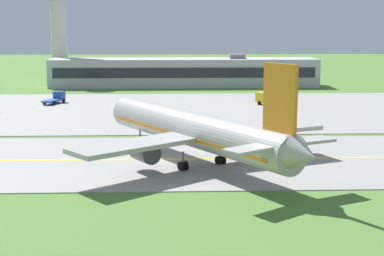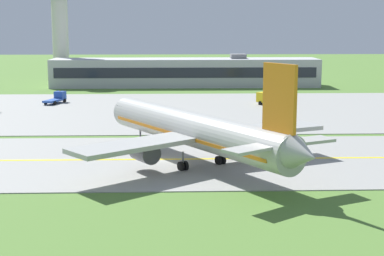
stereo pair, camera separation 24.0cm
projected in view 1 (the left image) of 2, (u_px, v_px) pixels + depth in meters
ground_plane at (171, 160)px, 71.83m from camera, size 500.00×500.00×0.00m
taxiway_strip at (171, 160)px, 71.82m from camera, size 240.00×28.00×0.10m
apron_pad at (222, 110)px, 113.51m from camera, size 140.00×52.00×0.10m
taxiway_centreline at (171, 159)px, 71.81m from camera, size 220.00×0.60×0.01m
airplane_lead at (195, 131)px, 68.50m from camera, size 29.73×35.69×12.70m
service_truck_baggage at (269, 98)px, 118.68m from camera, size 5.26×6.02×2.60m
service_truck_fuel at (56, 98)px, 122.44m from camera, size 4.01×6.72×2.59m
terminal_building at (184, 72)px, 155.96m from camera, size 69.85×11.35×8.47m
control_tower at (58, 20)px, 161.49m from camera, size 7.60×7.60×28.83m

